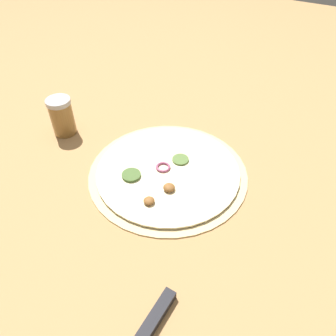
% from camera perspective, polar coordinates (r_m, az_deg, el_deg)
% --- Properties ---
extents(ground_plane, '(3.00, 3.00, 0.00)m').
position_cam_1_polar(ground_plane, '(0.78, 0.00, -0.90)').
color(ground_plane, tan).
extents(pizza, '(0.37, 0.37, 0.02)m').
position_cam_1_polar(pizza, '(0.77, -0.06, -0.66)').
color(pizza, beige).
rests_on(pizza, ground_plane).
extents(spice_jar, '(0.06, 0.06, 0.10)m').
position_cam_1_polar(spice_jar, '(0.91, -18.00, 8.56)').
color(spice_jar, olive).
rests_on(spice_jar, ground_plane).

